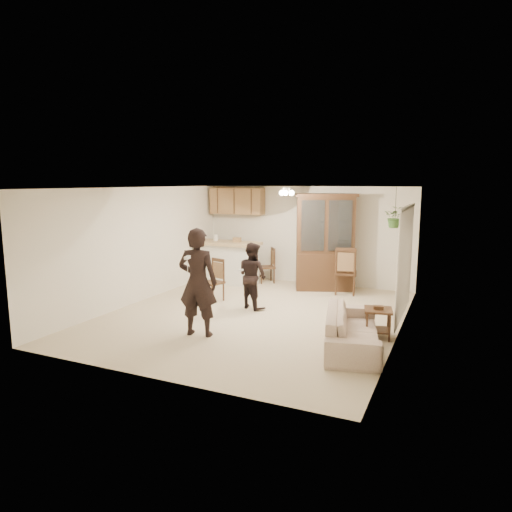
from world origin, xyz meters
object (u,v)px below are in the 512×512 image
at_px(side_table, 378,323).
at_px(chair_hutch_right, 345,281).
at_px(china_hutch, 325,243).
at_px(child, 252,276).
at_px(chair_hutch_left, 266,273).
at_px(chair_bar, 213,289).
at_px(sofa, 352,325).
at_px(adult, 198,284).

xyz_separation_m(side_table, chair_hutch_right, (-1.22, 2.82, 0.06)).
bearing_deg(china_hutch, child, -132.94).
bearing_deg(china_hutch, chair_hutch_left, 153.94).
xyz_separation_m(china_hutch, chair_bar, (-1.95, -2.08, -0.89)).
xyz_separation_m(child, chair_hutch_left, (-0.69, 2.39, -0.42)).
distance_m(sofa, chair_hutch_right, 3.55).
bearing_deg(side_table, chair_hutch_right, 113.32).
distance_m(chair_bar, chair_hutch_right, 3.13).
xyz_separation_m(sofa, chair_hutch_right, (-0.92, 3.43, -0.05)).
relative_size(child, china_hutch, 0.58).
xyz_separation_m(side_table, chair_bar, (-3.74, 0.97, 0.00)).
height_order(chair_bar, chair_hutch_left, chair_bar).
xyz_separation_m(china_hutch, chair_hutch_left, (-1.59, 0.14, -0.89)).
bearing_deg(china_hutch, sofa, -88.74).
relative_size(sofa, china_hutch, 0.80).
distance_m(child, chair_hutch_left, 2.52).
distance_m(adult, chair_hutch_left, 4.39).
distance_m(sofa, adult, 2.64).
height_order(sofa, china_hutch, china_hutch).
bearing_deg(adult, child, -104.49).
relative_size(sofa, child, 1.39).
bearing_deg(sofa, child, 46.38).
xyz_separation_m(side_table, chair_hutch_left, (-3.39, 3.19, -0.00)).
relative_size(adult, child, 1.33).
height_order(adult, chair_hutch_left, adult).
bearing_deg(sofa, adult, 88.30).
distance_m(adult, side_table, 3.12).
relative_size(adult, side_table, 3.23).
relative_size(sofa, chair_hutch_right, 1.67).
bearing_deg(chair_bar, child, 8.34).
bearing_deg(sofa, chair_hutch_left, 26.02).
height_order(china_hutch, chair_bar, china_hutch).
distance_m(child, side_table, 2.85).
bearing_deg(adult, chair_hutch_right, -122.76).
height_order(child, chair_hutch_right, child).
xyz_separation_m(sofa, adult, (-2.54, -0.51, 0.53)).
distance_m(side_table, chair_hutch_left, 4.65).
height_order(sofa, adult, adult).
xyz_separation_m(adult, chair_hutch_left, (-0.55, 4.31, -0.64)).
xyz_separation_m(child, china_hutch, (0.91, 2.24, 0.48)).
relative_size(side_table, chair_hutch_left, 0.61).
distance_m(sofa, chair_bar, 3.79).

